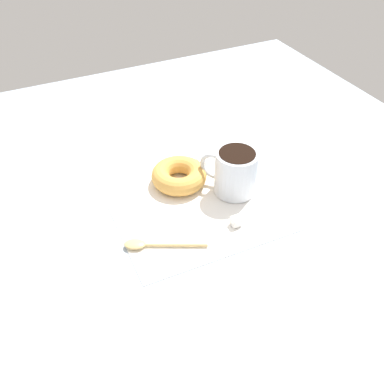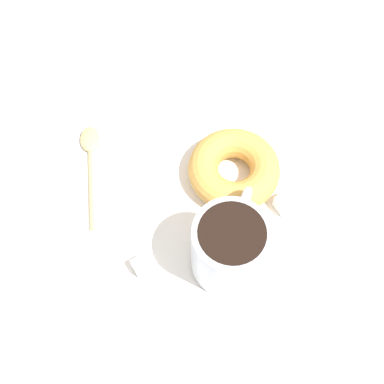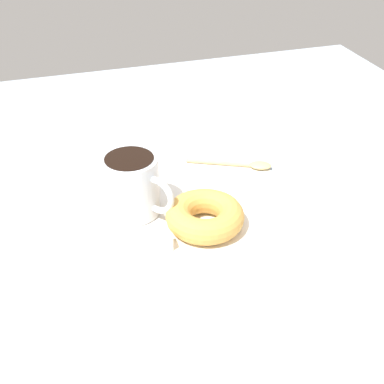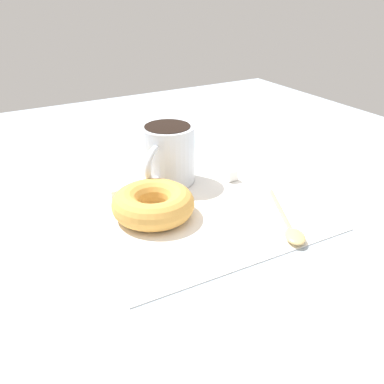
{
  "view_description": "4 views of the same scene",
  "coord_description": "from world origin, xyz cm",
  "px_view_note": "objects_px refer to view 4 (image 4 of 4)",
  "views": [
    {
      "loc": [
        -26.97,
        -56.33,
        53.97
      ],
      "look_at": [
        -0.9,
        -1.63,
        2.3
      ],
      "focal_mm": 40.0,
      "sensor_mm": 36.0,
      "label": 1
    },
    {
      "loc": [
        22.73,
        -16.4,
        56.91
      ],
      "look_at": [
        -0.9,
        -1.63,
        2.3
      ],
      "focal_mm": 50.0,
      "sensor_mm": 36.0,
      "label": 2
    },
    {
      "loc": [
        18.42,
        60.22,
        45.46
      ],
      "look_at": [
        -0.9,
        -1.63,
        2.3
      ],
      "focal_mm": 50.0,
      "sensor_mm": 36.0,
      "label": 3
    },
    {
      "loc": [
        -45.95,
        24.14,
        28.88
      ],
      "look_at": [
        -0.9,
        -1.63,
        2.3
      ],
      "focal_mm": 40.0,
      "sensor_mm": 36.0,
      "label": 4
    }
  ],
  "objects_px": {
    "donut": "(153,204)",
    "sugar_cube_extra": "(231,175)",
    "sugar_cube": "(116,194)",
    "spoon": "(290,228)",
    "coffee_cup": "(168,153)"
  },
  "relations": [
    {
      "from": "spoon",
      "to": "coffee_cup",
      "type": "bearing_deg",
      "value": 18.06
    },
    {
      "from": "coffee_cup",
      "to": "spoon",
      "type": "height_order",
      "value": "coffee_cup"
    },
    {
      "from": "sugar_cube",
      "to": "sugar_cube_extra",
      "type": "xyz_separation_m",
      "value": [
        -0.02,
        -0.18,
        -0.0
      ]
    },
    {
      "from": "donut",
      "to": "sugar_cube",
      "type": "relative_size",
      "value": 5.65
    },
    {
      "from": "donut",
      "to": "spoon",
      "type": "bearing_deg",
      "value": -131.81
    },
    {
      "from": "spoon",
      "to": "sugar_cube",
      "type": "distance_m",
      "value": 0.24
    },
    {
      "from": "coffee_cup",
      "to": "sugar_cube",
      "type": "xyz_separation_m",
      "value": [
        -0.02,
        0.09,
        -0.04
      ]
    },
    {
      "from": "donut",
      "to": "sugar_cube_extra",
      "type": "bearing_deg",
      "value": -74.53
    },
    {
      "from": "sugar_cube",
      "to": "sugar_cube_extra",
      "type": "relative_size",
      "value": 1.19
    },
    {
      "from": "donut",
      "to": "sugar_cube_extra",
      "type": "relative_size",
      "value": 6.7
    },
    {
      "from": "spoon",
      "to": "sugar_cube",
      "type": "xyz_separation_m",
      "value": [
        0.18,
        0.16,
        0.01
      ]
    },
    {
      "from": "coffee_cup",
      "to": "donut",
      "type": "height_order",
      "value": "coffee_cup"
    },
    {
      "from": "donut",
      "to": "sugar_cube",
      "type": "bearing_deg",
      "value": 22.79
    },
    {
      "from": "donut",
      "to": "sugar_cube",
      "type": "distance_m",
      "value": 0.07
    },
    {
      "from": "sugar_cube_extra",
      "to": "coffee_cup",
      "type": "bearing_deg",
      "value": 62.78
    }
  ]
}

